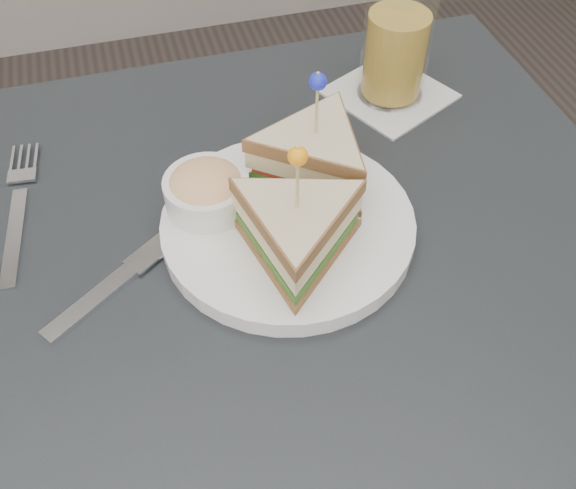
{
  "coord_description": "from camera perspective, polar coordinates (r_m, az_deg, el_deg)",
  "views": [
    {
      "loc": [
        -0.09,
        -0.35,
        1.23
      ],
      "look_at": [
        0.01,
        0.01,
        0.8
      ],
      "focal_mm": 40.0,
      "sensor_mm": 36.0,
      "label": 1
    }
  ],
  "objects": [
    {
      "name": "plate_meal",
      "position": [
        0.62,
        0.37,
        4.09
      ],
      "size": [
        0.3,
        0.3,
        0.15
      ],
      "rotation": [
        0.0,
        0.0,
        0.22
      ],
      "color": "white",
      "rests_on": "table"
    },
    {
      "name": "table",
      "position": [
        0.66,
        -0.6,
        -7.95
      ],
      "size": [
        0.8,
        0.8,
        0.75
      ],
      "color": "black",
      "rests_on": "ground"
    },
    {
      "name": "cutlery_fork",
      "position": [
        0.73,
        -22.82,
        3.41
      ],
      "size": [
        0.04,
        0.21,
        0.01
      ],
      "rotation": [
        0.0,
        0.0,
        -0.1
      ],
      "color": "silver",
      "rests_on": "table"
    },
    {
      "name": "cutlery_knife",
      "position": [
        0.63,
        -13.03,
        -1.56
      ],
      "size": [
        0.21,
        0.16,
        0.01
      ],
      "rotation": [
        0.0,
        0.0,
        -0.96
      ],
      "color": "white",
      "rests_on": "table"
    },
    {
      "name": "drink_set",
      "position": [
        0.79,
        9.62,
        17.22
      ],
      "size": [
        0.17,
        0.17,
        0.16
      ],
      "rotation": [
        0.0,
        0.0,
        0.45
      ],
      "color": "silver",
      "rests_on": "table"
    }
  ]
}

